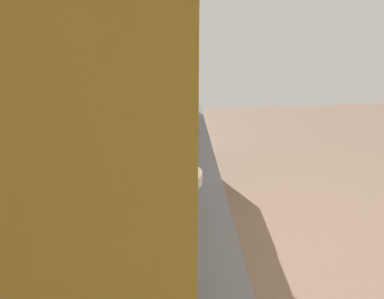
{
  "coord_description": "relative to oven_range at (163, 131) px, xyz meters",
  "views": [
    {
      "loc": [
        -1.87,
        1.13,
        2.13
      ],
      "look_at": [
        -0.6,
        1.02,
        1.46
      ],
      "focal_mm": 37.44,
      "sensor_mm": 36.0,
      "label": 1
    }
  ],
  "objects": [
    {
      "name": "microwave",
      "position": [
        -0.95,
        0.03,
        0.61
      ],
      "size": [
        0.53,
        0.34,
        0.33
      ],
      "color": "#B7BABF",
      "rests_on": "counter_run"
    },
    {
      "name": "bowl",
      "position": [
        -1.67,
        -0.1,
        0.49
      ],
      "size": [
        0.19,
        0.19,
        0.07
      ],
      "color": "silver",
      "rests_on": "counter_run"
    },
    {
      "name": "oven_range",
      "position": [
        0.0,
        0.0,
        0.0
      ],
      "size": [
        0.58,
        0.65,
        1.11
      ],
      "color": "#B7BABF",
      "rests_on": "ground_plane"
    },
    {
      "name": "counter_run",
      "position": [
        -2.04,
        0.01,
        -0.01
      ],
      "size": [
        3.52,
        0.64,
        0.93
      ],
      "color": "tan",
      "rests_on": "ground_plane"
    },
    {
      "name": "ground_plane",
      "position": [
        -1.68,
        -1.11,
        -0.48
      ],
      "size": [
        6.8,
        6.8,
        0.0
      ],
      "primitive_type": "plane",
      "color": "brown"
    },
    {
      "name": "wall_back",
      "position": [
        -1.68,
        0.38,
        0.93
      ],
      "size": [
        4.37,
        0.12,
        2.83
      ],
      "primitive_type": "cube",
      "color": "#E7C986",
      "rests_on": "ground_plane"
    },
    {
      "name": "upper_cabinets",
      "position": [
        -2.04,
        0.15,
        1.32
      ],
      "size": [
        2.47,
        0.33,
        0.6
      ],
      "color": "#CFB863"
    }
  ]
}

